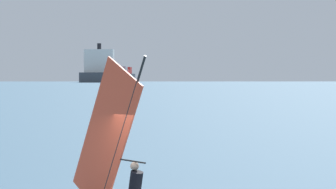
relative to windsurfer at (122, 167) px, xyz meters
name	(u,v)px	position (x,y,z in m)	size (l,w,h in m)	color
windsurfer	(122,167)	(0.00, 0.00, 0.00)	(1.87, 4.29, 4.27)	white
cargo_ship	(110,75)	(183.59, 744.07, 6.76)	(102.84, 187.88, 38.84)	#3F444C
distant_headland	(104,75)	(305.83, 1289.26, 10.08)	(877.03, 242.48, 22.43)	#60665B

